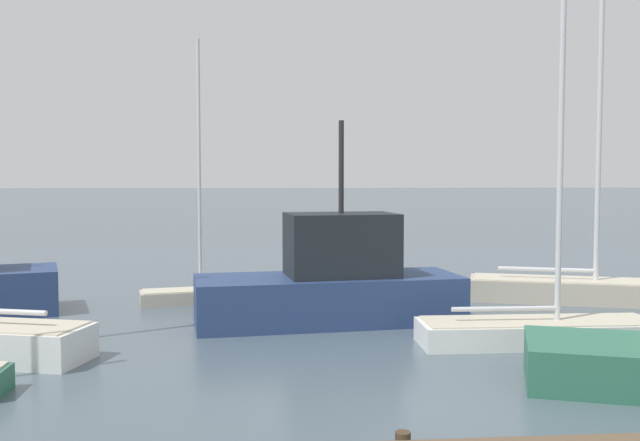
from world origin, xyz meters
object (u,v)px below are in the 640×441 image
(sailboat_3, at_px, (211,290))
(fishing_boat_2, at_px, (332,283))
(sailboat_1, at_px, (539,325))
(sailboat_2, at_px, (578,286))

(sailboat_3, xyz_separation_m, fishing_boat_2, (3.90, -3.88, 0.77))
(sailboat_1, relative_size, sailboat_3, 1.21)
(sailboat_2, bearing_deg, fishing_boat_2, -144.90)
(sailboat_3, bearing_deg, sailboat_1, 129.57)
(sailboat_1, bearing_deg, sailboat_3, 142.20)
(sailboat_3, bearing_deg, sailboat_2, 162.89)
(sailboat_1, height_order, sailboat_3, sailboat_1)
(fishing_boat_2, bearing_deg, sailboat_3, 128.00)
(sailboat_2, relative_size, sailboat_3, 1.30)
(sailboat_1, bearing_deg, sailboat_2, 58.00)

